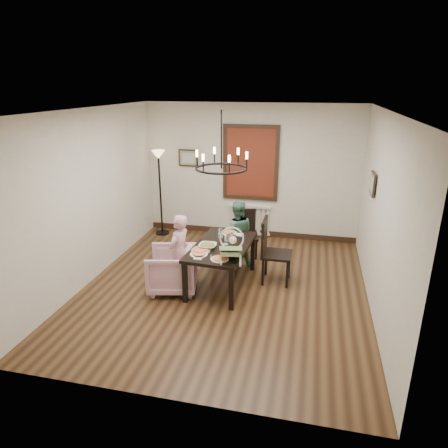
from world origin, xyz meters
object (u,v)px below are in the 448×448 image
at_px(armchair, 172,270).
at_px(baby_bouncer, 231,249).
at_px(chair_right, 277,251).
at_px(floor_lamp, 160,194).
at_px(drinking_glass, 229,239).
at_px(elderly_woman, 180,259).
at_px(chair_far, 246,234).
at_px(dining_table, 222,250).
at_px(seated_man, 237,239).

bearing_deg(armchair, baby_bouncer, 67.87).
bearing_deg(armchair, chair_right, 99.56).
distance_m(armchair, floor_lamp, 2.66).
height_order(baby_bouncer, drinking_glass, baby_bouncer).
bearing_deg(elderly_woman, drinking_glass, 133.89).
height_order(chair_far, baby_bouncer, baby_bouncer).
distance_m(dining_table, chair_far, 1.25).
height_order(armchair, drinking_glass, drinking_glass).
height_order(armchair, elderly_woman, elderly_woman).
xyz_separation_m(dining_table, chair_far, (0.20, 1.22, -0.17)).
height_order(chair_far, elderly_woman, elderly_woman).
bearing_deg(baby_bouncer, armchair, 159.79).
xyz_separation_m(seated_man, baby_bouncer, (0.17, -1.34, 0.37)).
bearing_deg(seated_man, chair_right, 134.25).
xyz_separation_m(armchair, baby_bouncer, (1.00, -0.17, 0.53)).
height_order(elderly_woman, seated_man, elderly_woman).
distance_m(chair_far, drinking_glass, 1.18).
bearing_deg(seated_man, elderly_woman, 45.87).
xyz_separation_m(armchair, elderly_woman, (0.12, 0.05, 0.17)).
height_order(dining_table, chair_far, chair_far).
height_order(seated_man, floor_lamp, floor_lamp).
relative_size(chair_right, floor_lamp, 0.61).
bearing_deg(chair_right, floor_lamp, 58.01).
relative_size(chair_right, elderly_woman, 1.05).
distance_m(chair_far, armchair, 1.81).
height_order(dining_table, baby_bouncer, baby_bouncer).
height_order(chair_right, seated_man, chair_right).
distance_m(drinking_glass, floor_lamp, 2.73).
bearing_deg(elderly_woman, seated_man, 163.50).
bearing_deg(drinking_glass, elderly_woman, -151.78).
relative_size(chair_far, baby_bouncer, 1.75).
xyz_separation_m(chair_right, armchair, (-1.60, -0.65, -0.20)).
xyz_separation_m(elderly_woman, floor_lamp, (-1.21, 2.32, 0.38)).
bearing_deg(drinking_glass, baby_bouncer, -74.70).
bearing_deg(drinking_glass, seated_man, 90.52).
distance_m(chair_right, armchair, 1.74).
height_order(elderly_woman, baby_bouncer, same).
height_order(elderly_woman, drinking_glass, elderly_woman).
distance_m(chair_far, baby_bouncer, 1.77).
bearing_deg(elderly_woman, armchair, -53.14).
height_order(dining_table, drinking_glass, drinking_glass).
bearing_deg(chair_far, armchair, -140.08).
xyz_separation_m(chair_far, armchair, (-0.94, -1.55, -0.10)).
xyz_separation_m(chair_right, drinking_glass, (-0.77, -0.22, 0.23)).
bearing_deg(floor_lamp, armchair, -65.21).
relative_size(dining_table, elderly_woman, 1.50).
distance_m(dining_table, armchair, 0.85).
relative_size(chair_far, armchair, 1.18).
bearing_deg(seated_man, drinking_glass, 78.58).
distance_m(seated_man, baby_bouncer, 1.40).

